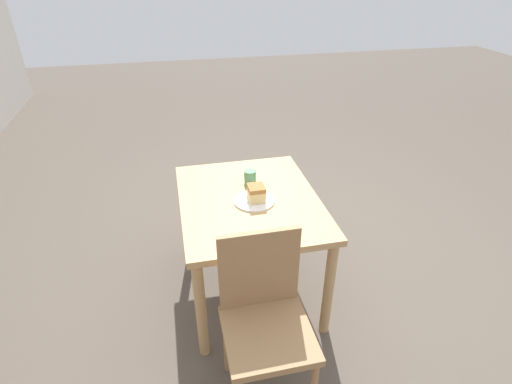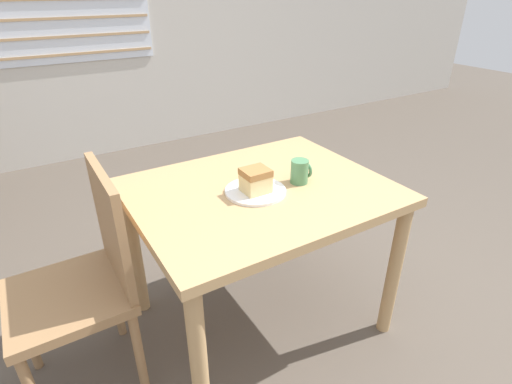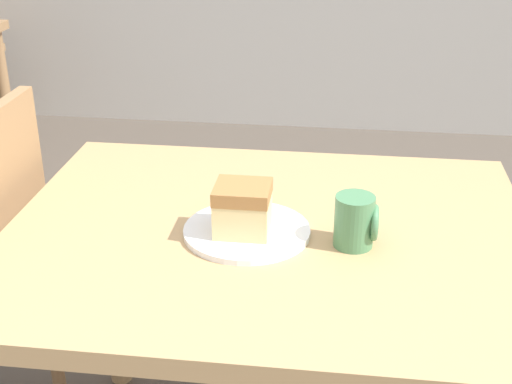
{
  "view_description": "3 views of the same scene",
  "coord_description": "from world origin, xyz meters",
  "px_view_note": "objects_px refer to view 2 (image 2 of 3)",
  "views": [
    {
      "loc": [
        -2.17,
        0.8,
        2.0
      ],
      "look_at": [
        -0.22,
        0.36,
        0.81
      ],
      "focal_mm": 28.0,
      "sensor_mm": 36.0,
      "label": 1
    },
    {
      "loc": [
        -0.92,
        -0.85,
        1.47
      ],
      "look_at": [
        -0.21,
        0.31,
        0.76
      ],
      "focal_mm": 28.0,
      "sensor_mm": 36.0,
      "label": 2
    },
    {
      "loc": [
        -0.01,
        -0.84,
        1.38
      ],
      "look_at": [
        -0.16,
        0.38,
        0.81
      ],
      "focal_mm": 50.0,
      "sensor_mm": 36.0,
      "label": 3
    }
  ],
  "objects_px": {
    "plate": "(255,191)",
    "cake_slice": "(256,180)",
    "chair_near_window": "(85,279)",
    "coffee_mug": "(300,171)",
    "dining_table_near": "(260,209)"
  },
  "relations": [
    {
      "from": "plate",
      "to": "cake_slice",
      "type": "height_order",
      "value": "cake_slice"
    },
    {
      "from": "chair_near_window",
      "to": "coffee_mug",
      "type": "xyz_separation_m",
      "value": [
        0.89,
        -0.12,
        0.27
      ]
    },
    {
      "from": "plate",
      "to": "cake_slice",
      "type": "xyz_separation_m",
      "value": [
        -0.01,
        -0.01,
        0.05
      ]
    },
    {
      "from": "dining_table_near",
      "to": "cake_slice",
      "type": "relative_size",
      "value": 9.86
    },
    {
      "from": "dining_table_near",
      "to": "chair_near_window",
      "type": "bearing_deg",
      "value": 174.14
    },
    {
      "from": "plate",
      "to": "cake_slice",
      "type": "bearing_deg",
      "value": -118.34
    },
    {
      "from": "dining_table_near",
      "to": "coffee_mug",
      "type": "xyz_separation_m",
      "value": [
        0.17,
        -0.04,
        0.15
      ]
    },
    {
      "from": "dining_table_near",
      "to": "cake_slice",
      "type": "bearing_deg",
      "value": -142.18
    },
    {
      "from": "chair_near_window",
      "to": "cake_slice",
      "type": "relative_size",
      "value": 8.66
    },
    {
      "from": "dining_table_near",
      "to": "coffee_mug",
      "type": "bearing_deg",
      "value": -13.81
    },
    {
      "from": "chair_near_window",
      "to": "plate",
      "type": "xyz_separation_m",
      "value": [
        0.68,
        -0.1,
        0.23
      ]
    },
    {
      "from": "cake_slice",
      "to": "coffee_mug",
      "type": "distance_m",
      "value": 0.22
    },
    {
      "from": "plate",
      "to": "coffee_mug",
      "type": "height_order",
      "value": "coffee_mug"
    },
    {
      "from": "cake_slice",
      "to": "coffee_mug",
      "type": "xyz_separation_m",
      "value": [
        0.21,
        -0.01,
        -0.01
      ]
    },
    {
      "from": "dining_table_near",
      "to": "coffee_mug",
      "type": "relative_size",
      "value": 10.28
    }
  ]
}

